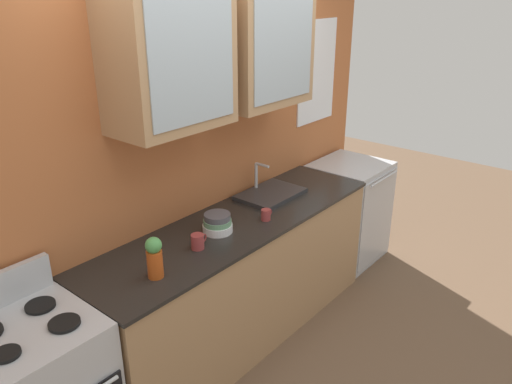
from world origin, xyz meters
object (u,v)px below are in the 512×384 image
sink_faucet (270,193)px  cup_near_bowls (198,241)px  dishwasher (348,211)px  vase (154,257)px  cup_near_sink (266,215)px  bowl_stack (218,224)px

sink_faucet → cup_near_bowls: sink_faucet is taller
dishwasher → vase: bearing=-177.3°
sink_faucet → dishwasher: (1.02, -0.11, -0.48)m
vase → dishwasher: vase is taller
cup_near_sink → cup_near_bowls: bearing=173.1°
bowl_stack → cup_near_sink: size_ratio=2.00×
sink_faucet → vase: bearing=-170.3°
sink_faucet → vase: (-1.28, -0.22, 0.10)m
vase → cup_near_sink: (0.94, -0.02, -0.08)m
sink_faucet → dishwasher: bearing=-6.1°
vase → cup_near_sink: 0.94m
sink_faucet → cup_near_bowls: 0.93m
bowl_stack → dishwasher: bearing=0.0°
vase → cup_near_bowls: (0.37, 0.05, -0.08)m
cup_near_bowls → dishwasher: (1.94, 0.06, -0.50)m
sink_faucet → dishwasher: sink_faucet is taller
bowl_stack → cup_near_sink: 0.36m
sink_faucet → cup_near_sink: bearing=-145.6°
cup_near_bowls → dishwasher: bearing=1.7°
cup_near_bowls → bowl_stack: bearing=13.5°
dishwasher → bowl_stack: bearing=-180.0°
sink_faucet → bowl_stack: bearing=-170.8°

